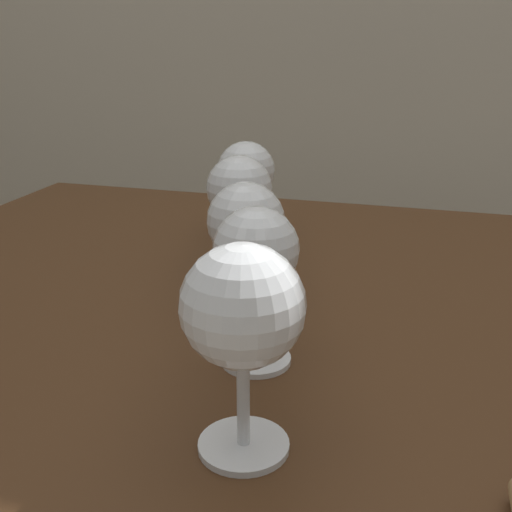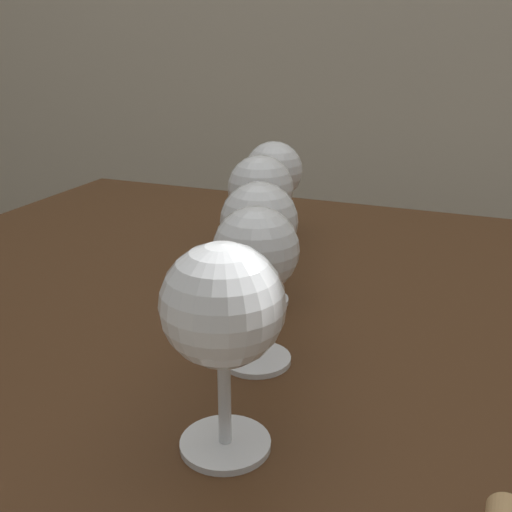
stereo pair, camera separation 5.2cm
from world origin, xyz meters
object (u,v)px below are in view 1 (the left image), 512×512
object	(u,v)px
wine_glass_merlot	(256,254)
wine_glass_port	(246,225)
wine_glass_amber	(243,312)
wine_glass_empty	(246,173)
wine_glass_white	(239,191)

from	to	relation	value
wine_glass_merlot	wine_glass_port	size ratio (longest dim) A/B	1.07
wine_glass_amber	wine_glass_empty	xyz separation A→B (m)	(-0.13, 0.45, -0.01)
wine_glass_amber	wine_glass_merlot	xyz separation A→B (m)	(-0.02, 0.12, -0.00)
wine_glass_port	wine_glass_white	distance (m)	0.11
wine_glass_amber	wine_glass_empty	distance (m)	0.47
wine_glass_white	wine_glass_empty	xyz separation A→B (m)	(-0.03, 0.12, -0.00)
wine_glass_merlot	wine_glass_white	world-z (taller)	wine_glass_merlot
wine_glass_merlot	wine_glass_empty	bearing A→B (deg)	108.09
wine_glass_port	wine_glass_empty	world-z (taller)	wine_glass_empty
wine_glass_white	wine_glass_empty	distance (m)	0.12
wine_glass_empty	wine_glass_amber	bearing A→B (deg)	-73.51
wine_glass_amber	wine_glass_port	distance (m)	0.25
wine_glass_amber	wine_glass_empty	size ratio (longest dim) A/B	1.12
wine_glass_port	wine_glass_empty	xyz separation A→B (m)	(-0.07, 0.22, 0.00)
wine_glass_white	wine_glass_empty	bearing A→B (deg)	102.96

